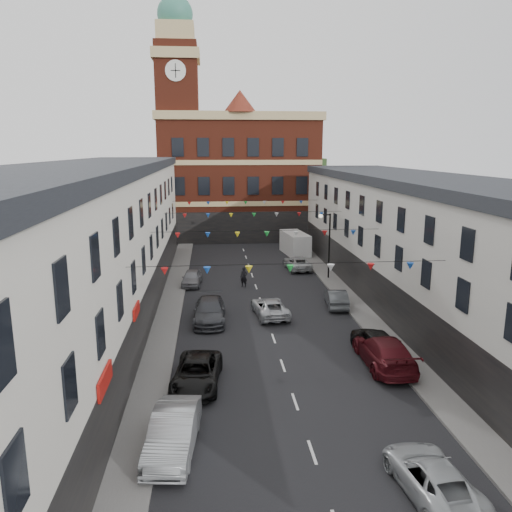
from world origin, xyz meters
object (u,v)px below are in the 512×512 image
object	(u,v)px
car_left_b	(173,432)
car_left_e	(192,278)
car_right_d	(375,342)
street_lamp	(327,237)
car_left_c	(197,373)
white_van	(295,244)
car_right_c	(384,351)
car_left_d	(210,311)
moving_car	(270,307)
car_right_f	(297,263)
pedestrian	(244,277)
car_right_b	(432,477)
car_right_e	(336,298)

from	to	relation	value
car_left_b	car_left_e	size ratio (longest dim) A/B	1.24
car_left_e	car_right_d	xyz separation A→B (m)	(11.00, -16.02, 0.11)
street_lamp	car_left_c	world-z (taller)	street_lamp
white_van	car_right_c	bearing A→B (deg)	-97.17
car_left_d	moving_car	size ratio (longest dim) A/B	1.14
car_right_f	pedestrian	bearing A→B (deg)	43.31
car_left_e	pedestrian	bearing A→B (deg)	-7.93
car_left_b	car_right_f	world-z (taller)	car_left_b
car_left_e	white_van	world-z (taller)	white_van
car_left_b	car_right_f	size ratio (longest dim) A/B	1.03
car_left_b	car_right_b	xyz separation A→B (m)	(9.00, -3.35, -0.16)
street_lamp	car_right_b	world-z (taller)	street_lamp
car_right_e	white_van	world-z (taller)	white_van
car_left_e	pedestrian	size ratio (longest dim) A/B	2.24
car_right_d	car_right_e	size ratio (longest dim) A/B	1.13
car_left_b	white_van	size ratio (longest dim) A/B	0.87
car_right_d	pedestrian	xyz separation A→B (m)	(-6.54, 15.04, 0.09)
car_left_d	car_right_b	xyz separation A→B (m)	(7.57, -18.28, -0.13)
car_right_c	car_right_f	bearing A→B (deg)	-87.09
car_left_c	car_right_f	world-z (taller)	car_left_c
car_left_c	car_left_d	world-z (taller)	car_left_d
car_left_b	white_van	bearing A→B (deg)	78.98
street_lamp	car_left_b	world-z (taller)	street_lamp
car_left_c	car_right_c	bearing A→B (deg)	14.17
car_right_b	car_right_d	world-z (taller)	car_right_d
car_left_c	pedestrian	xyz separation A→B (m)	(3.58, 17.96, 0.19)
white_van	pedestrian	xyz separation A→B (m)	(-6.64, -13.04, -0.35)
car_right_d	car_right_b	bearing A→B (deg)	79.08
street_lamp	white_van	size ratio (longest dim) A/B	1.08
car_left_d	car_right_c	distance (m)	12.43
car_left_c	car_right_e	world-z (taller)	car_left_c
car_left_e	car_left_d	bearing A→B (deg)	-76.32
car_left_b	car_left_e	distance (m)	24.40
car_left_d	car_right_b	distance (m)	19.79
car_left_d	pedestrian	world-z (taller)	pedestrian
car_left_b	white_van	world-z (taller)	white_van
street_lamp	car_right_d	bearing A→B (deg)	-93.54
street_lamp	car_left_c	xyz separation A→B (m)	(-11.17, -19.92, -3.23)
car_right_d	car_left_d	bearing A→B (deg)	-36.40
car_left_d	car_left_b	bearing A→B (deg)	-93.56
car_left_d	car_right_d	xyz separation A→B (m)	(9.47, -6.56, 0.02)
car_left_d	car_right_f	size ratio (longest dim) A/B	1.12
car_right_d	white_van	distance (m)	28.08
car_right_d	pedestrian	size ratio (longest dim) A/B	2.62
car_right_c	moving_car	xyz separation A→B (m)	(-5.21, 8.82, -0.19)
car_right_d	car_right_c	bearing A→B (deg)	88.28
car_left_e	car_right_d	world-z (taller)	car_right_d
car_left_e	car_right_f	distance (m)	11.26
car_left_c	car_left_e	size ratio (longest dim) A/B	1.25
car_right_b	car_right_d	bearing A→B (deg)	-104.14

